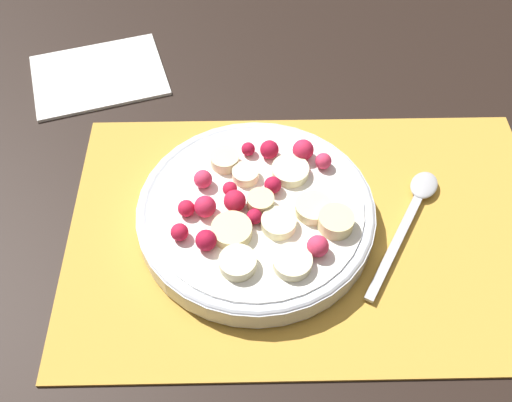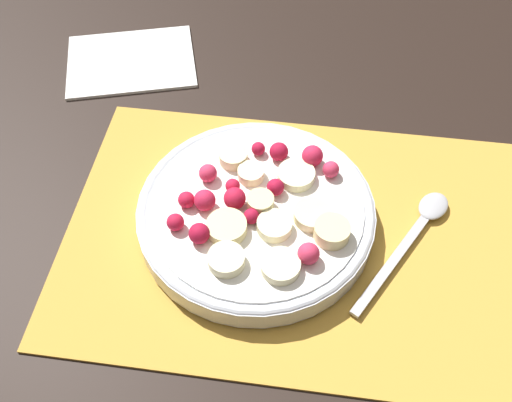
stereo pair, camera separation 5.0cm
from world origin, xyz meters
name	(u,v)px [view 1 (the left image)]	position (x,y,z in m)	size (l,w,h in m)	color
ground_plane	(310,231)	(0.00, 0.00, 0.00)	(3.00, 3.00, 0.00)	black
placemat	(310,229)	(0.00, 0.00, 0.00)	(0.48, 0.31, 0.01)	gold
fruit_bowl	(257,212)	(0.05, -0.01, 0.02)	(0.23, 0.23, 0.05)	silver
spoon	(414,207)	(-0.11, -0.02, 0.01)	(0.10, 0.16, 0.01)	#B2B2B7
napkin	(98,74)	(0.25, -0.24, 0.00)	(0.19, 0.16, 0.01)	white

